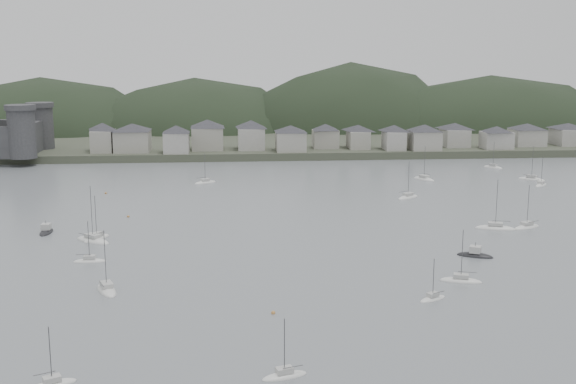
{
  "coord_description": "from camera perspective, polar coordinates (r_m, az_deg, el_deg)",
  "views": [
    {
      "loc": [
        -15.55,
        -105.14,
        40.92
      ],
      "look_at": [
        0.0,
        75.0,
        6.0
      ],
      "focal_mm": 44.18,
      "sensor_mm": 36.0,
      "label": 1
    }
  ],
  "objects": [
    {
      "name": "motor_launch_near",
      "position": [
        152.15,
        14.82,
        -4.93
      ],
      "size": [
        7.83,
        5.76,
        3.78
      ],
      "rotation": [
        0.0,
        0.0,
        1.1
      ],
      "color": "black",
      "rests_on": "ground"
    },
    {
      "name": "motor_launch_far",
      "position": [
        175.82,
        -18.87,
        -3.03
      ],
      "size": [
        2.72,
        7.31,
        3.75
      ],
      "rotation": [
        0.0,
        0.0,
        3.13
      ],
      "color": "black",
      "rests_on": "ground"
    },
    {
      "name": "waterfront_town",
      "position": [
        297.72,
        7.96,
        4.61
      ],
      "size": [
        451.48,
        28.46,
        12.92
      ],
      "color": "#9D9B8F",
      "rests_on": "far_shore_land"
    },
    {
      "name": "moored_fleet",
      "position": [
        173.0,
        0.9,
        -2.69
      ],
      "size": [
        227.22,
        173.03,
        13.56
      ],
      "color": "silver",
      "rests_on": "ground"
    },
    {
      "name": "mooring_buoys",
      "position": [
        165.86,
        -5.23,
        -3.35
      ],
      "size": [
        188.14,
        105.72,
        0.7
      ],
      "color": "#BB803E",
      "rests_on": "ground"
    },
    {
      "name": "ground",
      "position": [
        113.89,
        3.3,
        -10.15
      ],
      "size": [
        900.0,
        900.0,
        0.0
      ],
      "primitive_type": "plane",
      "color": "slate",
      "rests_on": "ground"
    },
    {
      "name": "far_shore_land",
      "position": [
        402.37,
        -2.71,
        5.3
      ],
      "size": [
        900.0,
        250.0,
        3.0
      ],
      "primitive_type": "cube",
      "color": "#383D2D",
      "rests_on": "ground"
    },
    {
      "name": "forested_ridge",
      "position": [
        378.71,
        -1.8,
        3.0
      ],
      "size": [
        851.55,
        103.94,
        102.57
      ],
      "color": "black",
      "rests_on": "ground"
    }
  ]
}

